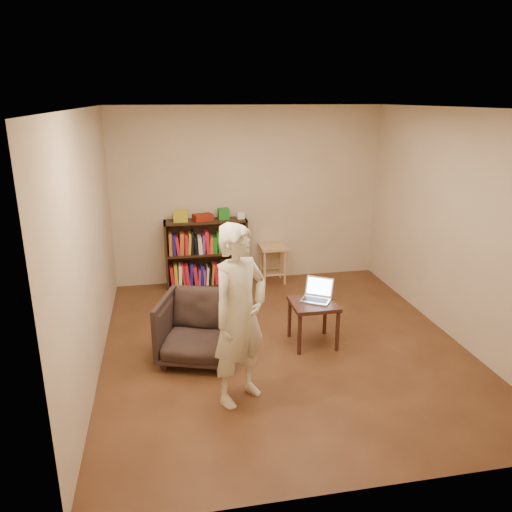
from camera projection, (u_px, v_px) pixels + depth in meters
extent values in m
plane|color=#3F2314|center=(283.00, 345.00, 5.70)|extent=(4.50, 4.50, 0.00)
plane|color=silver|center=(287.00, 108.00, 4.91)|extent=(4.50, 4.50, 0.00)
plane|color=beige|center=(248.00, 196.00, 7.41)|extent=(4.00, 0.00, 4.00)
plane|color=beige|center=(89.00, 245.00, 4.95)|extent=(0.00, 4.50, 4.50)
plane|color=beige|center=(456.00, 226.00, 5.66)|extent=(0.00, 4.50, 4.50)
cube|color=black|center=(166.00, 255.00, 7.27)|extent=(0.03, 0.30, 1.00)
cube|color=black|center=(245.00, 251.00, 7.48)|extent=(0.03, 0.30, 1.00)
cube|color=black|center=(206.00, 250.00, 7.51)|extent=(1.20, 0.02, 1.00)
cube|color=black|center=(207.00, 284.00, 7.52)|extent=(1.20, 0.30, 0.03)
cube|color=black|center=(206.00, 253.00, 7.37)|extent=(1.14, 0.30, 0.03)
cube|color=black|center=(205.00, 221.00, 7.23)|extent=(1.20, 0.30, 0.03)
cube|color=gold|center=(181.00, 216.00, 7.12)|extent=(0.21, 0.16, 0.16)
cube|color=maroon|center=(203.00, 217.00, 7.20)|extent=(0.31, 0.26, 0.09)
cube|color=#207920|center=(223.00, 214.00, 7.27)|extent=(0.16, 0.16, 0.15)
cube|color=white|center=(241.00, 216.00, 7.31)|extent=(0.11, 0.11, 0.08)
cube|color=tan|center=(273.00, 247.00, 7.49)|extent=(0.40, 0.40, 0.04)
cylinder|color=tan|center=(265.00, 269.00, 7.40)|extent=(0.04, 0.04, 0.53)
cylinder|color=tan|center=(285.00, 268.00, 7.46)|extent=(0.04, 0.04, 0.53)
cylinder|color=tan|center=(261.00, 262.00, 7.70)|extent=(0.04, 0.04, 0.53)
cylinder|color=tan|center=(280.00, 261.00, 7.75)|extent=(0.04, 0.04, 0.53)
imported|color=#2E241E|center=(198.00, 328.00, 5.30)|extent=(0.97, 0.98, 0.71)
cube|color=black|center=(314.00, 304.00, 5.59)|extent=(0.50, 0.50, 0.04)
cylinder|color=black|center=(300.00, 335.00, 5.43)|extent=(0.04, 0.04, 0.47)
cylinder|color=black|center=(337.00, 331.00, 5.50)|extent=(0.04, 0.04, 0.47)
cylinder|color=black|center=(290.00, 318.00, 5.83)|extent=(0.04, 0.04, 0.47)
cylinder|color=black|center=(325.00, 315.00, 5.91)|extent=(0.04, 0.04, 0.47)
cube|color=silver|center=(315.00, 300.00, 5.61)|extent=(0.39, 0.36, 0.02)
cube|color=black|center=(315.00, 299.00, 5.61)|extent=(0.29, 0.25, 0.00)
cube|color=silver|center=(319.00, 286.00, 5.71)|extent=(0.32, 0.25, 0.21)
cube|color=#A2C2E3|center=(319.00, 286.00, 5.71)|extent=(0.27, 0.21, 0.17)
imported|color=beige|center=(240.00, 316.00, 4.44)|extent=(0.74, 0.69, 1.69)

